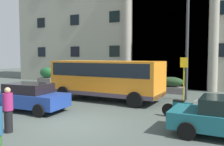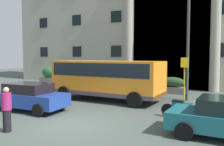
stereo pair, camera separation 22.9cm
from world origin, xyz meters
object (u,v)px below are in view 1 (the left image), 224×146
bus_stop_sign (184,75)px  scooter_by_planter (182,108)px  hedge_planter_far_east (47,76)px  parked_coupe_end (29,97)px  orange_minibus (107,77)px  pedestrian_woman_dark_dress (8,110)px  lamppost_plaza_centre (187,34)px  hedge_planter_west (171,85)px  hedge_planter_entrance_right (81,79)px

bus_stop_sign → scooter_by_planter: bus_stop_sign is taller
hedge_planter_far_east → parked_coupe_end: size_ratio=0.41×
orange_minibus → scooter_by_planter: (5.16, -2.30, -1.08)m
orange_minibus → hedge_planter_far_east: (-9.92, 5.32, -0.72)m
pedestrian_woman_dark_dress → lamppost_plaza_centre: (4.65, 9.76, 3.39)m
scooter_by_planter → parked_coupe_end: bearing=-154.7°
lamppost_plaza_centre → hedge_planter_west: bearing=122.2°
hedge_planter_west → scooter_by_planter: bearing=-72.9°
orange_minibus → hedge_planter_west: 5.77m
bus_stop_sign → pedestrian_woman_dark_dress: bearing=-117.7°
orange_minibus → hedge_planter_entrance_right: 7.14m
bus_stop_sign → pedestrian_woman_dark_dress: (-4.65, -8.87, -0.84)m
parked_coupe_end → pedestrian_woman_dark_dress: size_ratio=2.47×
orange_minibus → scooter_by_planter: orange_minibus is taller
hedge_planter_far_east → lamppost_plaza_centre: size_ratio=0.24×
lamppost_plaza_centre → bus_stop_sign: bearing=-89.8°
hedge_planter_entrance_right → lamppost_plaza_centre: size_ratio=0.23×
hedge_planter_entrance_right → pedestrian_woman_dark_dress: pedestrian_woman_dark_dress is taller
hedge_planter_west → orange_minibus: bearing=-121.2°
orange_minibus → pedestrian_woman_dark_dress: orange_minibus is taller
bus_stop_sign → hedge_planter_west: size_ratio=1.38×
scooter_by_planter → hedge_planter_entrance_right: bearing=155.1°
pedestrian_woman_dark_dress → lamppost_plaza_centre: 11.33m
lamppost_plaza_centre → hedge_planter_far_east: bearing=168.6°
bus_stop_sign → lamppost_plaza_centre: 2.69m
orange_minibus → scooter_by_planter: 5.75m
orange_minibus → pedestrian_woman_dark_dress: bearing=-90.6°
parked_coupe_end → lamppost_plaza_centre: bearing=41.6°
hedge_planter_entrance_right → hedge_planter_far_east: hedge_planter_far_east is taller
orange_minibus → bus_stop_sign: 4.76m
lamppost_plaza_centre → orange_minibus: bearing=-151.9°
hedge_planter_entrance_right → pedestrian_woman_dark_dress: bearing=-67.1°
hedge_planter_west → lamppost_plaza_centre: bearing=-57.8°
orange_minibus → hedge_planter_entrance_right: size_ratio=4.26×
hedge_planter_entrance_right → lamppost_plaza_centre: (9.76, -2.37, 3.47)m
hedge_planter_entrance_right → scooter_by_planter: 12.59m
lamppost_plaza_centre → parked_coupe_end: bearing=-134.5°
lamppost_plaza_centre → hedge_planter_entrance_right: bearing=166.4°
orange_minibus → parked_coupe_end: orange_minibus is taller
hedge_planter_west → lamppost_plaza_centre: size_ratio=0.28×
scooter_by_planter → pedestrian_woman_dark_dress: size_ratio=1.17×
parked_coupe_end → lamppost_plaza_centre: size_ratio=0.58×
hedge_planter_entrance_right → pedestrian_woman_dark_dress: (5.11, -12.12, 0.08)m
orange_minibus → lamppost_plaza_centre: 5.78m
orange_minibus → hedge_planter_west: orange_minibus is taller
hedge_planter_west → pedestrian_woman_dark_dress: bearing=-104.2°
hedge_planter_far_east → lamppost_plaza_centre: 15.12m
hedge_planter_west → parked_coupe_end: bearing=-118.9°
bus_stop_sign → lamppost_plaza_centre: size_ratio=0.38×
hedge_planter_entrance_right → hedge_planter_west: (8.21, 0.11, -0.17)m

